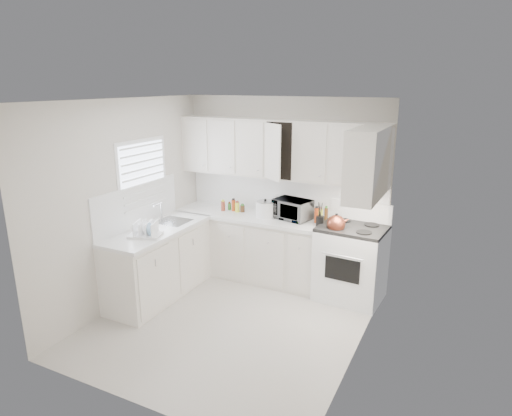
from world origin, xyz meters
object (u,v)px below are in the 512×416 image
Objects in this scene: tea_kettle at (336,223)px; microwave at (292,207)px; rice_cooker at (265,208)px; utensil_crock at (320,214)px; stove at (351,253)px; dish_rack at (145,228)px.

tea_kettle is 0.76m from microwave.
microwave is 0.39m from rice_cooker.
rice_cooker is 0.83m from utensil_crock.
microwave is (-0.89, 0.12, 0.48)m from stove.
rice_cooker is (-1.26, 0.03, 0.44)m from stove.
rice_cooker is (-1.08, 0.19, 0.01)m from tea_kettle.
tea_kettle is at bearing -134.77° from stove.
dish_rack is at bearing -144.24° from utensil_crock.
tea_kettle is 2.39m from dish_rack.
utensil_crock reaches higher than rice_cooker.
tea_kettle is 0.86× the size of utensil_crock.
microwave is at bearing 175.92° from stove.
stove reaches higher than rice_cooker.
rice_cooker is at bearing -154.31° from microwave.
utensil_crock is (0.83, -0.07, 0.04)m from rice_cooker.
tea_kettle is 1.10× the size of rice_cooker.
stove is 3.80× the size of utensil_crock.
stove is 4.41× the size of tea_kettle.
dish_rack is (-1.37, -1.46, -0.06)m from microwave.
utensil_crock is 2.24m from dish_rack.
dish_rack is (-2.07, -1.18, -0.02)m from tea_kettle.
utensil_crock is 0.89× the size of dish_rack.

